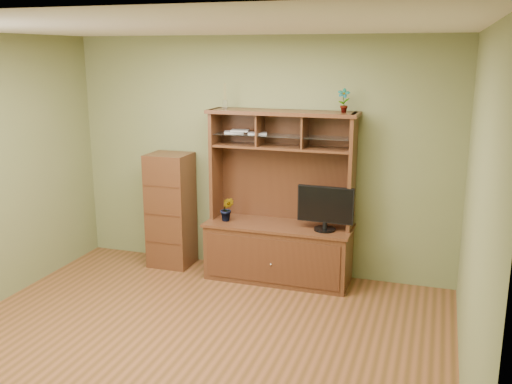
% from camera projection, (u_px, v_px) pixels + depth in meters
% --- Properties ---
extents(room, '(4.54, 4.04, 2.74)m').
position_uv_depth(room, '(185.00, 197.00, 4.70)').
color(room, '#563618').
rests_on(room, ground).
extents(media_hutch, '(1.66, 0.61, 1.90)m').
position_uv_depth(media_hutch, '(279.00, 234.00, 6.40)').
color(media_hutch, '#3E1F11').
rests_on(media_hutch, room).
extents(monitor, '(0.61, 0.23, 0.48)m').
position_uv_depth(monitor, '(325.00, 207.00, 6.07)').
color(monitor, black).
rests_on(monitor, media_hutch).
extents(orchid_plant, '(0.17, 0.15, 0.28)m').
position_uv_depth(orchid_plant, '(227.00, 209.00, 6.44)').
color(orchid_plant, '#365B1F').
rests_on(orchid_plant, media_hutch).
extents(top_plant, '(0.13, 0.09, 0.25)m').
position_uv_depth(top_plant, '(344.00, 100.00, 5.91)').
color(top_plant, '#376423').
rests_on(top_plant, media_hutch).
extents(reed_diffuser, '(0.06, 0.06, 0.28)m').
position_uv_depth(reed_diffuser, '(225.00, 99.00, 6.31)').
color(reed_diffuser, silver).
rests_on(reed_diffuser, media_hutch).
extents(magazines, '(0.52, 0.22, 0.04)m').
position_uv_depth(magazines, '(243.00, 132.00, 6.34)').
color(magazines, '#A9AAAE').
rests_on(magazines, media_hutch).
extents(side_cabinet, '(0.49, 0.44, 1.36)m').
position_uv_depth(side_cabinet, '(171.00, 210.00, 6.80)').
color(side_cabinet, '#3E1F11').
rests_on(side_cabinet, room).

